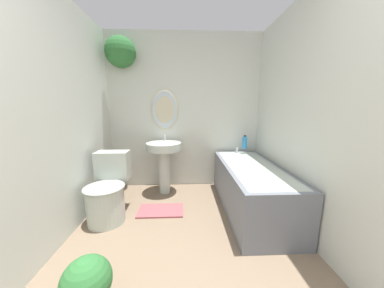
# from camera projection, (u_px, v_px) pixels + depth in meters

# --- Properties ---
(wall_back) EXTENTS (2.48, 0.43, 2.40)m
(wall_back) POSITION_uv_depth(u_px,v_px,m) (174.00, 102.00, 3.01)
(wall_back) COLOR silver
(wall_back) RESTS_ON ground_plane
(wall_left) EXTENTS (0.06, 3.00, 2.40)m
(wall_left) POSITION_uv_depth(u_px,v_px,m) (39.00, 118.00, 1.59)
(wall_left) COLOR silver
(wall_left) RESTS_ON ground_plane
(wall_right) EXTENTS (0.06, 3.00, 2.40)m
(wall_right) POSITION_uv_depth(u_px,v_px,m) (323.00, 118.00, 1.69)
(wall_right) COLOR silver
(wall_right) RESTS_ON ground_plane
(toilet) EXTENTS (0.44, 0.63, 0.75)m
(toilet) POSITION_uv_depth(u_px,v_px,m) (108.00, 192.00, 2.24)
(toilet) COLOR #B2BCB2
(toilet) RESTS_ON ground_plane
(pedestal_sink) EXTENTS (0.51, 0.51, 0.87)m
(pedestal_sink) POSITION_uv_depth(u_px,v_px,m) (164.00, 156.00, 2.86)
(pedestal_sink) COLOR #B2BCB2
(pedestal_sink) RESTS_ON ground_plane
(bathtub) EXTENTS (0.67, 1.58, 0.65)m
(bathtub) POSITION_uv_depth(u_px,v_px,m) (251.00, 187.00, 2.43)
(bathtub) COLOR slate
(bathtub) RESTS_ON ground_plane
(shampoo_bottle) EXTENTS (0.07, 0.07, 0.21)m
(shampoo_bottle) POSITION_uv_depth(u_px,v_px,m) (245.00, 142.00, 2.99)
(shampoo_bottle) COLOR #2D84C6
(shampoo_bottle) RESTS_ON bathtub
(potted_plant) EXTENTS (0.30, 0.30, 0.40)m
(potted_plant) POSITION_uv_depth(u_px,v_px,m) (87.00, 287.00, 1.17)
(potted_plant) COLOR silver
(potted_plant) RESTS_ON ground_plane
(bath_mat) EXTENTS (0.56, 0.32, 0.02)m
(bath_mat) POSITION_uv_depth(u_px,v_px,m) (161.00, 210.00, 2.42)
(bath_mat) COLOR #934C51
(bath_mat) RESTS_ON ground_plane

